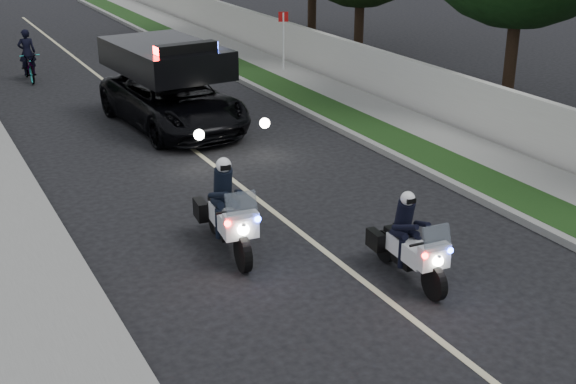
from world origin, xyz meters
name	(u,v)px	position (x,y,z in m)	size (l,w,h in m)	color
ground	(458,354)	(0.00, 0.00, 0.00)	(120.00, 120.00, 0.00)	black
curb_right	(339,128)	(4.10, 10.00, 0.07)	(0.20, 60.00, 0.15)	gray
grass_verge	(361,125)	(4.80, 10.00, 0.08)	(1.20, 60.00, 0.16)	#193814
sidewalk_right	(400,119)	(6.10, 10.00, 0.08)	(1.40, 60.00, 0.16)	gray
property_wall	(430,92)	(7.10, 10.00, 0.75)	(0.22, 60.00, 1.50)	beige
curb_left	(28,177)	(-4.10, 10.00, 0.07)	(0.20, 60.00, 0.15)	gray
lane_marking	(198,153)	(0.00, 10.00, 0.00)	(0.12, 50.00, 0.01)	#BFB78C
police_moto_left	(229,250)	(-1.52, 4.58, 0.00)	(0.71, 2.04, 1.74)	white
police_moto_right	(407,278)	(0.71, 2.18, 0.00)	(0.63, 1.80, 1.53)	silver
police_suv	(175,127)	(0.25, 12.43, 0.00)	(2.53, 5.47, 2.66)	black
bicycle	(31,81)	(-2.26, 20.06, 0.00)	(0.66, 1.89, 0.99)	black
cyclist	(31,81)	(-2.26, 20.06, 0.00)	(0.56, 0.38, 1.57)	black
sign_post	(283,73)	(6.00, 17.00, 0.00)	(0.35, 0.35, 2.25)	red
tree_right_b	(506,107)	(9.91, 9.84, 0.00)	(6.58, 6.58, 10.96)	#153812
tree_right_c	(358,60)	(9.61, 17.71, 0.00)	(5.59, 5.59, 9.32)	#193410
tree_right_d	(312,44)	(9.66, 21.46, 0.00)	(7.60, 7.60, 12.67)	#173B13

